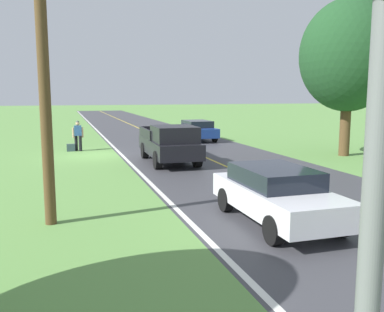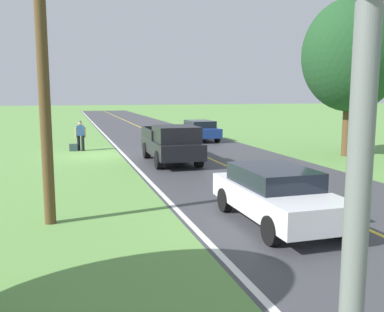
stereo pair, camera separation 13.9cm
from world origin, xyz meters
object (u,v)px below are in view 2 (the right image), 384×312
at_px(suitcase_carried, 73,147).
at_px(utility_pole_roadside, 44,82).
at_px(traffic_light_mast, 345,46).
at_px(tree_far_side_near, 351,56).
at_px(hitchhiker_walking, 80,134).
at_px(pickup_truck_passing, 172,143).
at_px(sedan_ahead_same_lane, 276,194).
at_px(sedan_near_oncoming, 199,130).

bearing_deg(suitcase_carried, utility_pole_roadside, -4.26).
bearing_deg(traffic_light_mast, utility_pole_roadside, -76.78).
bearing_deg(tree_far_side_near, traffic_light_mast, 53.23).
height_order(hitchhiker_walking, traffic_light_mast, traffic_light_mast).
bearing_deg(utility_pole_roadside, traffic_light_mast, 103.22).
distance_m(pickup_truck_passing, traffic_light_mast, 17.64).
distance_m(tree_far_side_near, sedan_ahead_same_lane, 13.95).
bearing_deg(traffic_light_mast, hitchhiker_walking, -87.93).
height_order(sedan_near_oncoming, utility_pole_roadside, utility_pole_roadside).
relative_size(sedan_near_oncoming, sedan_ahead_same_lane, 1.00).
distance_m(suitcase_carried, pickup_truck_passing, 7.24).
distance_m(hitchhiker_walking, utility_pole_roadside, 14.38).
bearing_deg(traffic_light_mast, suitcase_carried, -86.88).
distance_m(suitcase_carried, sedan_near_oncoming, 9.17).
bearing_deg(sedan_near_oncoming, traffic_light_mast, 74.33).
distance_m(suitcase_carried, tree_far_side_near, 15.88).
relative_size(suitcase_carried, sedan_ahead_same_lane, 0.10).
distance_m(hitchhiker_walking, traffic_light_mast, 23.11).
bearing_deg(utility_pole_roadside, suitcase_carried, -93.40).
xyz_separation_m(hitchhiker_walking, suitcase_carried, (0.42, 0.09, -0.77)).
bearing_deg(tree_far_side_near, hitchhiker_walking, -24.54).
relative_size(tree_far_side_near, utility_pole_roadside, 1.14).
relative_size(hitchhiker_walking, utility_pole_roadside, 0.25).
distance_m(traffic_light_mast, utility_pole_roadside, 9.09).
relative_size(traffic_light_mast, sedan_near_oncoming, 1.18).
relative_size(pickup_truck_passing, sedan_near_oncoming, 1.23).
xyz_separation_m(traffic_light_mast, utility_pole_roadside, (2.08, -8.85, -0.00)).
relative_size(hitchhiker_walking, suitcase_carried, 3.80).
relative_size(sedan_ahead_same_lane, utility_pole_roadside, 0.62).
bearing_deg(sedan_ahead_same_lane, hitchhiker_walking, -74.78).
height_order(suitcase_carried, utility_pole_roadside, utility_pole_roadside).
xyz_separation_m(traffic_light_mast, tree_far_side_near, (-12.58, -16.83, 1.64)).
bearing_deg(traffic_light_mast, pickup_truck_passing, -100.43).
bearing_deg(suitcase_carried, pickup_truck_passing, 36.87).
bearing_deg(suitcase_carried, tree_far_side_near, 65.56).
distance_m(pickup_truck_passing, sedan_ahead_same_lane, 9.90).
xyz_separation_m(tree_far_side_near, utility_pole_roadside, (14.65, 7.98, -1.64)).
bearing_deg(sedan_near_oncoming, tree_far_side_near, 119.56).
bearing_deg(traffic_light_mast, sedan_ahead_same_lane, -115.29).
distance_m(hitchhiker_walking, sedan_near_oncoming, 8.74).
distance_m(hitchhiker_walking, sedan_ahead_same_lane, 16.25).
height_order(suitcase_carried, sedan_near_oncoming, sedan_near_oncoming).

